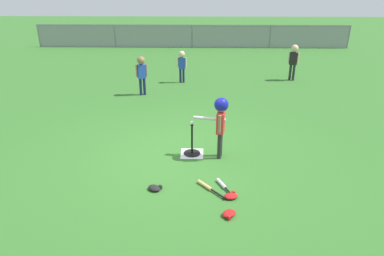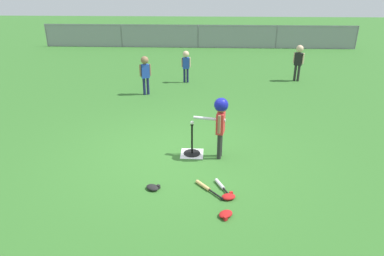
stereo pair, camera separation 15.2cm
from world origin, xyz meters
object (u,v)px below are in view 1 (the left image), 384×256
batting_tee (192,149)px  glove_near_bats (231,196)px  spare_bat_wood (208,187)px  fielder_near_right (142,71)px  baseball_on_tee (192,123)px  glove_by_plate (155,188)px  fielder_near_left (294,58)px  batter_child (221,116)px  spare_bat_silver (223,186)px  fielder_deep_right (182,62)px  glove_tossed_aside (229,214)px

batting_tee → glove_near_bats: size_ratio=2.45×
spare_bat_wood → fielder_near_right: bearing=110.5°
baseball_on_tee → glove_by_plate: (-0.57, -1.27, -0.63)m
baseball_on_tee → fielder_near_left: bearing=59.4°
batter_child → spare_bat_silver: batter_child is taller
batting_tee → batter_child: size_ratio=0.52×
fielder_deep_right → spare_bat_wood: bearing=-83.2°
batting_tee → glove_near_bats: bearing=-66.1°
spare_bat_silver → glove_near_bats: size_ratio=2.11×
baseball_on_tee → glove_tossed_aside: baseball_on_tee is taller
batter_child → glove_near_bats: 1.58m
glove_by_plate → fielder_near_right: bearing=101.3°
fielder_near_left → glove_tossed_aside: fielder_near_left is taller
batting_tee → spare_bat_wood: batting_tee is taller
fielder_deep_right → glove_tossed_aside: 7.15m
fielder_deep_right → glove_near_bats: 6.73m
batting_tee → fielder_deep_right: fielder_deep_right is taller
baseball_on_tee → fielder_near_right: size_ratio=0.06×
glove_by_plate → glove_tossed_aside: (1.15, -0.63, 0.00)m
baseball_on_tee → fielder_deep_right: (-0.48, 5.15, 0.02)m
glove_near_bats → spare_bat_silver: bearing=109.2°
fielder_near_left → fielder_near_right: bearing=-159.7°
glove_tossed_aside → batting_tee: bearing=107.1°
baseball_on_tee → glove_tossed_aside: (0.58, -1.89, -0.63)m
batting_tee → fielder_deep_right: bearing=95.3°
baseball_on_tee → fielder_near_right: 4.07m
batting_tee → baseball_on_tee: 0.57m
baseball_on_tee → fielder_near_left: 6.45m
baseball_on_tee → glove_near_bats: size_ratio=0.29×
baseball_on_tee → glove_tossed_aside: size_ratio=0.27×
fielder_near_left → batter_child: bearing=-115.9°
baseball_on_tee → glove_by_plate: 1.52m
baseball_on_tee → glove_tossed_aside: 2.08m
fielder_deep_right → glove_by_plate: 6.45m
batting_tee → fielder_deep_right: (-0.48, 5.15, 0.58)m
batter_child → glove_by_plate: batter_child is taller
glove_by_plate → glove_near_bats: size_ratio=1.06×
glove_near_bats → fielder_deep_right: bearing=99.6°
fielder_near_left → spare_bat_silver: 7.28m
spare_bat_silver → glove_tossed_aside: bearing=-86.8°
fielder_near_right → spare_bat_silver: fielder_near_right is taller
fielder_near_left → spare_bat_wood: fielder_near_left is taller
batting_tee → fielder_near_left: size_ratio=0.52×
fielder_near_right → glove_tossed_aside: size_ratio=4.23×
baseball_on_tee → fielder_near_right: (-1.57, 3.75, 0.08)m
baseball_on_tee → fielder_near_left: (3.28, 5.55, 0.12)m
glove_by_plate → spare_bat_silver: bearing=5.6°
batter_child → glove_by_plate: bearing=-133.4°
glove_tossed_aside → fielder_near_right: bearing=110.9°
baseball_on_tee → fielder_deep_right: 5.17m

